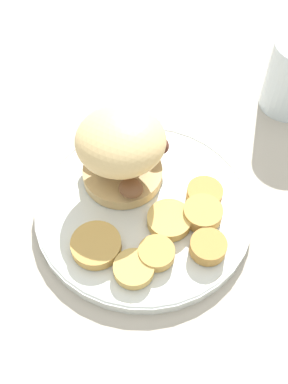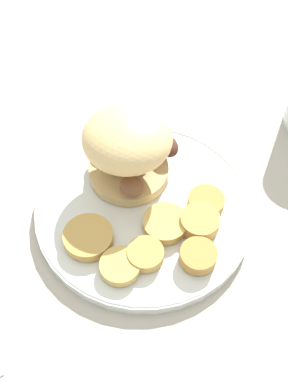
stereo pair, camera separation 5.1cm
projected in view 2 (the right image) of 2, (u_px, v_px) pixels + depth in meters
The scene contains 10 objects.
ground_plane at pixel (144, 212), 0.54m from camera, with size 4.00×4.00×0.00m, color #B2A899.
dinner_plate at pixel (144, 208), 0.54m from camera, with size 0.26×0.26×0.02m.
sandwich at pixel (129, 147), 0.52m from camera, with size 0.11×0.11×0.09m.
potato_round_0 at pixel (200, 222), 0.51m from camera, with size 0.04×0.04×0.02m, color tan.
potato_round_1 at pixel (198, 256), 0.48m from camera, with size 0.04×0.04×0.02m, color #BC8942.
potato_round_2 at pixel (145, 254), 0.49m from camera, with size 0.04×0.04×0.01m, color tan.
potato_round_3 at pixel (88, 237), 0.50m from camera, with size 0.06×0.06×0.01m, color tan.
potato_round_4 at pixel (206, 202), 0.52m from camera, with size 0.04×0.04×0.01m, color #BC8942.
potato_round_5 at pixel (122, 267), 0.48m from camera, with size 0.04×0.04×0.01m, color tan.
potato_round_6 at pixel (165, 223), 0.51m from camera, with size 0.05×0.05×0.01m, color tan.
Camera 2 is at (0.09, -0.28, 0.46)m, focal length 42.00 mm.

